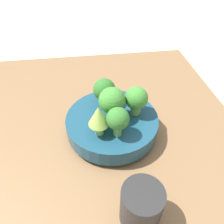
{
  "coord_description": "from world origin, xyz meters",
  "views": [
    {
      "loc": [
        -0.43,
        0.02,
        0.51
      ],
      "look_at": [
        0.01,
        -0.04,
        0.12
      ],
      "focal_mm": 35.0,
      "sensor_mm": 36.0,
      "label": 1
    }
  ],
  "objects": [
    {
      "name": "broccoli_floret_front",
      "position": [
        0.02,
        -0.11,
        0.15
      ],
      "size": [
        0.06,
        0.06,
        0.08
      ],
      "color": "#609347",
      "rests_on": "bowl"
    },
    {
      "name": "broccoli_floret_center",
      "position": [
        0.01,
        -0.04,
        0.15
      ],
      "size": [
        0.07,
        0.07,
        0.1
      ],
      "color": "#7AB256",
      "rests_on": "bowl"
    },
    {
      "name": "broccoli_floret_left",
      "position": [
        -0.06,
        -0.04,
        0.15
      ],
      "size": [
        0.06,
        0.06,
        0.08
      ],
      "color": "#609347",
      "rests_on": "bowl"
    },
    {
      "name": "broccoli_floret_right",
      "position": [
        0.07,
        -0.03,
        0.14
      ],
      "size": [
        0.06,
        0.06,
        0.08
      ],
      "color": "#6BA34C",
      "rests_on": "bowl"
    },
    {
      "name": "romanesco_piece_far",
      "position": [
        -0.05,
        0.0,
        0.15
      ],
      "size": [
        0.05,
        0.05,
        0.09
      ],
      "color": "#6BA34C",
      "rests_on": "bowl"
    },
    {
      "name": "table",
      "position": [
        0.0,
        0.0,
        0.02
      ],
      "size": [
        0.99,
        0.86,
        0.04
      ],
      "color": "brown",
      "rests_on": "ground_plane"
    },
    {
      "name": "bowl",
      "position": [
        0.01,
        -0.04,
        0.07
      ],
      "size": [
        0.26,
        0.26,
        0.06
      ],
      "color": "navy",
      "rests_on": "table"
    },
    {
      "name": "cup",
      "position": [
        -0.24,
        -0.06,
        0.09
      ],
      "size": [
        0.08,
        0.08,
        0.1
      ],
      "color": "black",
      "rests_on": "table"
    },
    {
      "name": "ground_plane",
      "position": [
        0.0,
        0.0,
        0.0
      ],
      "size": [
        6.0,
        6.0,
        0.0
      ],
      "primitive_type": "plane",
      "color": "beige"
    }
  ]
}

